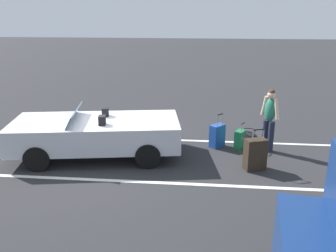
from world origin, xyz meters
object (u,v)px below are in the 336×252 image
at_px(suitcase_large_black, 255,154).
at_px(traveler_person, 270,117).
at_px(suitcase_medium_bright, 217,136).
at_px(convertible_car, 88,134).
at_px(duffel_bag, 249,136).
at_px(suitcase_small_carryon, 240,139).

xyz_separation_m(suitcase_large_black, traveler_person, (-0.48, -1.21, 0.56)).
relative_size(suitcase_large_black, suitcase_medium_bright, 1.08).
distance_m(convertible_car, suitcase_large_black, 4.10).
xyz_separation_m(suitcase_medium_bright, duffel_bag, (-0.90, -0.51, -0.15)).
relative_size(suitcase_large_black, suitcase_small_carryon, 1.40).
xyz_separation_m(duffel_bag, traveler_person, (-0.40, 0.68, 0.77)).
relative_size(convertible_car, traveler_person, 2.64).
xyz_separation_m(suitcase_large_black, duffel_bag, (-0.07, -1.89, -0.21)).
bearing_deg(convertible_car, traveler_person, -179.40).
bearing_deg(suitcase_large_black, suitcase_small_carryon, -9.83).
xyz_separation_m(suitcase_large_black, suitcase_small_carryon, (0.22, -1.31, -0.12)).
bearing_deg(suitcase_small_carryon, suitcase_medium_bright, 20.51).
xyz_separation_m(suitcase_medium_bright, suitcase_small_carryon, (-0.60, 0.07, -0.06)).
height_order(convertible_car, traveler_person, traveler_person).
bearing_deg(traveler_person, suitcase_small_carryon, -46.45).
distance_m(suitcase_large_black, traveler_person, 1.41).
xyz_separation_m(convertible_car, traveler_person, (-4.56, -0.80, 0.34)).
relative_size(convertible_car, duffel_bag, 6.41).
relative_size(suitcase_medium_bright, suitcase_small_carryon, 1.30).
bearing_deg(suitcase_large_black, suitcase_medium_bright, 11.32).
relative_size(duffel_bag, traveler_person, 0.41).
bearing_deg(suitcase_small_carryon, traveler_person, -160.97).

